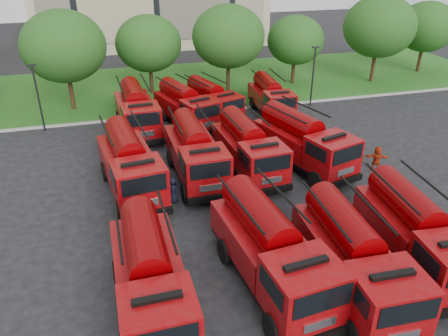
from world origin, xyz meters
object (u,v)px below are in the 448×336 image
Objects in this scene: fire_truck_0 at (150,277)px; fire_truck_4 at (130,164)px; fire_truck_3 at (416,231)px; firefighter_3 at (406,241)px; fire_truck_11 at (271,97)px; fire_truck_7 at (303,141)px; firefighter_4 at (174,202)px; fire_truck_2 at (353,257)px; firefighter_0 at (373,291)px; fire_truck_8 at (137,110)px; fire_truck_9 at (185,106)px; fire_truck_5 at (195,152)px; fire_truck_10 at (212,100)px; firefighter_5 at (375,170)px; fire_truck_6 at (248,148)px; fire_truck_1 at (271,250)px.

fire_truck_0 is 9.53m from fire_truck_4.
firefighter_3 is at bearing 62.69° from fire_truck_3.
fire_truck_11 is (0.57, 19.37, -0.18)m from fire_truck_3.
firefighter_4 is (-8.63, -2.15, -1.73)m from fire_truck_7.
firefighter_0 is (1.00, -0.34, -1.69)m from fire_truck_2.
fire_truck_9 is at bearing 2.65° from fire_truck_8.
fire_truck_7 is at bearing 58.90° from firefighter_0.
fire_truck_10 is at bearing 69.57° from fire_truck_5.
fire_truck_4 is 4.20× the size of firefighter_3.
firefighter_3 is 1.15× the size of firefighter_5.
fire_truck_4 is 12.54m from fire_truck_10.
fire_truck_7 is 1.05× the size of fire_truck_8.
fire_truck_3 is 1.01× the size of fire_truck_6.
fire_truck_7 reaches higher than fire_truck_5.
fire_truck_5 reaches higher than firefighter_0.
fire_truck_10 is 13.20m from firefighter_4.
fire_truck_2 is 1.11× the size of fire_truck_10.
fire_truck_10 is (2.32, 19.50, -0.29)m from fire_truck_1.
fire_truck_2 reaches higher than fire_truck_10.
fire_truck_10 is 4.58× the size of firefighter_0.
firefighter_5 is (10.06, 7.84, -1.76)m from fire_truck_1.
firefighter_5 is at bearing -136.40° from firefighter_3.
fire_truck_8 is (-2.71, 8.16, 0.01)m from fire_truck_5.
fire_truck_2 is (3.03, -1.26, -0.07)m from fire_truck_1.
firefighter_3 is (8.50, -8.97, -1.69)m from fire_truck_5.
fire_truck_0 is 14.56m from fire_truck_7.
fire_truck_10 is 19.29m from firefighter_3.
fire_truck_7 is 1.19× the size of fire_truck_10.
fire_truck_4 is at bearing 18.21° from firefighter_5.
fire_truck_9 reaches higher than firefighter_3.
fire_truck_5 is at bearing 89.94° from fire_truck_1.
firefighter_3 is (0.27, -18.03, -1.48)m from fire_truck_11.
firefighter_5 is at bearing -39.52° from fire_truck_8.
firefighter_4 is at bearing 145.06° from fire_truck_3.
fire_truck_1 is 20.31m from fire_truck_11.
fire_truck_4 reaches higher than fire_truck_11.
fire_truck_8 is 1.16× the size of fire_truck_11.
fire_truck_0 is 5.00× the size of firefighter_0.
fire_truck_8 is 4.68× the size of firefighter_5.
fire_truck_11 is at bearing 65.36° from fire_truck_7.
firefighter_3 is at bearing -47.57° from fire_truck_5.
firefighter_4 is (-2.84, 7.44, -1.76)m from fire_truck_1.
fire_truck_1 is 1.01× the size of fire_truck_4.
fire_truck_4 is 1.20× the size of fire_truck_11.
fire_truck_1 reaches higher than fire_truck_3.
fire_truck_2 is at bearing -28.65° from fire_truck_1.
fire_truck_8 is 4.05× the size of firefighter_3.
fire_truck_10 is 21.23m from firefighter_0.
fire_truck_9 is (-5.82, 8.87, -0.15)m from fire_truck_7.
fire_truck_1 is 1.07× the size of fire_truck_6.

